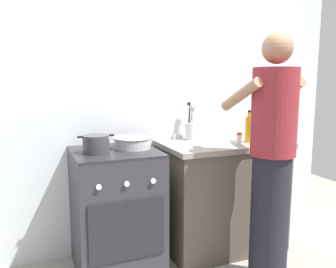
% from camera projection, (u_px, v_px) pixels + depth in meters
% --- Properties ---
extents(ground, '(6.00, 6.00, 0.00)m').
position_uv_depth(ground, '(168.00, 268.00, 2.62)').
color(ground, gray).
extents(back_wall, '(3.20, 0.10, 2.50)m').
position_uv_depth(back_wall, '(167.00, 98.00, 2.96)').
color(back_wall, silver).
rests_on(back_wall, ground).
extents(countertop, '(1.00, 0.60, 0.90)m').
position_uv_depth(countertop, '(222.00, 195.00, 2.89)').
color(countertop, brown).
rests_on(countertop, ground).
extents(stove_range, '(0.60, 0.62, 0.90)m').
position_uv_depth(stove_range, '(116.00, 210.00, 2.55)').
color(stove_range, '#2D2D33').
rests_on(stove_range, ground).
extents(pot, '(0.25, 0.18, 0.13)m').
position_uv_depth(pot, '(96.00, 144.00, 2.38)').
color(pot, '#38383D').
rests_on(pot, stove_range).
extents(mixing_bowl, '(0.28, 0.28, 0.09)m').
position_uv_depth(mixing_bowl, '(133.00, 142.00, 2.55)').
color(mixing_bowl, '#B7B7BC').
rests_on(mixing_bowl, stove_range).
extents(utensil_crock, '(0.10, 0.10, 0.32)m').
position_uv_depth(utensil_crock, '(191.00, 127.00, 2.93)').
color(utensil_crock, silver).
rests_on(utensil_crock, countertop).
extents(spice_bottle, '(0.04, 0.04, 0.08)m').
position_uv_depth(spice_bottle, '(239.00, 138.00, 2.77)').
color(spice_bottle, silver).
rests_on(spice_bottle, countertop).
extents(oil_bottle, '(0.06, 0.06, 0.26)m').
position_uv_depth(oil_bottle, '(249.00, 129.00, 2.81)').
color(oil_bottle, gold).
rests_on(oil_bottle, countertop).
extents(person, '(0.41, 0.50, 1.70)m').
position_uv_depth(person, '(272.00, 161.00, 2.34)').
color(person, black).
rests_on(person, ground).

